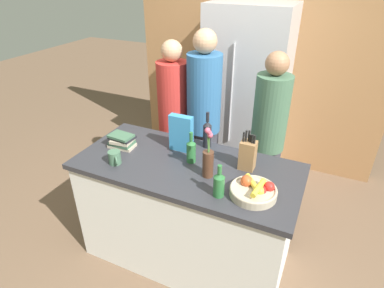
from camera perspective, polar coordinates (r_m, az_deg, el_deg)
The scene contains 16 objects.
ground_plane at distance 2.91m, azimuth -0.83°, elevation -18.73°, with size 14.00×14.00×0.00m, color brown.
kitchen_island at distance 2.59m, azimuth -0.90°, elevation -12.02°, with size 1.63×0.76×0.90m.
back_wall_wood at distance 3.78m, azimuth 11.60°, elevation 15.57°, with size 2.83×0.12×2.60m.
refrigerator at distance 3.55m, azimuth 9.50°, elevation 8.57°, with size 0.83×0.62×1.86m.
fruit_bowl at distance 2.04m, azimuth 11.01°, elevation -8.06°, with size 0.29×0.29×0.11m.
knife_block at distance 2.25m, azimuth 9.87°, elevation -1.87°, with size 0.11×0.09×0.29m.
flower_vase at distance 2.13m, azimuth 2.88°, elevation -2.72°, with size 0.07×0.07×0.37m.
cereal_box at distance 2.42m, azimuth -1.94°, elevation 1.90°, with size 0.18×0.06×0.29m.
coffee_mug at distance 2.37m, azimuth -13.57°, elevation -2.37°, with size 0.11×0.10×0.10m.
book_stack at distance 2.57m, azimuth -12.35°, elevation 0.55°, with size 0.21×0.15×0.11m.
bottle_oil at distance 2.48m, azimuth 2.73°, elevation 1.89°, with size 0.06×0.06×0.29m.
bottle_vinegar at distance 1.98m, azimuth 4.81°, elevation -7.09°, with size 0.07×0.07×0.22m.
bottle_wine at distance 2.30m, azimuth -0.15°, elevation -1.14°, with size 0.07×0.07×0.24m.
person_at_sink at distance 3.05m, azimuth -3.28°, elevation 5.15°, with size 0.29×0.29×1.61m.
person_in_blue at distance 2.90m, azimuth 2.08°, elevation 5.32°, with size 0.30×0.30×1.72m.
person_in_red_tee at distance 2.81m, azimuth 13.39°, elevation 1.92°, with size 0.29×0.29×1.60m.
Camera 1 is at (0.85, -1.74, 2.17)m, focal length 30.00 mm.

